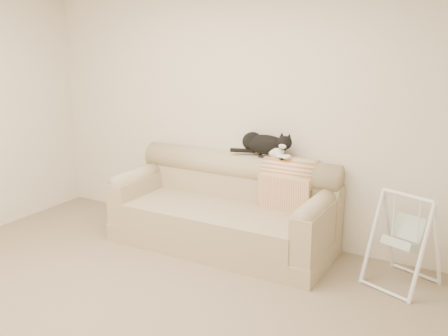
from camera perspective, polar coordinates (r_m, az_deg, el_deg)
name	(u,v)px	position (r m, az deg, el deg)	size (l,w,h in m)	color
ground_plane	(128,321)	(3.93, -10.89, -16.83)	(5.00, 5.00, 0.00)	#796851
room_shell	(117,117)	(3.39, -12.14, 5.74)	(5.04, 4.04, 2.60)	beige
sofa	(225,211)	(5.02, 0.13, -4.91)	(2.20, 0.93, 0.90)	tan
remote_a	(267,156)	(4.90, 4.97, 1.38)	(0.18, 0.06, 0.03)	black
remote_b	(278,157)	(4.87, 6.24, 1.21)	(0.17, 0.13, 0.02)	black
tuxedo_cat	(266,144)	(4.92, 4.77, 2.70)	(0.66, 0.27, 0.26)	black
throw_blanket	(290,177)	(4.86, 7.54, -1.07)	(0.52, 0.38, 0.58)	#C66D35
baby_swing	(404,239)	(4.47, 19.92, -7.69)	(0.64, 0.66, 0.81)	white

